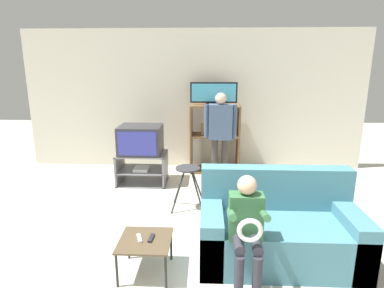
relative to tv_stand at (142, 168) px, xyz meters
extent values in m
cube|color=silver|center=(0.83, 0.99, 1.04)|extent=(6.40, 0.06, 2.60)
cube|color=slate|center=(0.00, 0.01, -0.25)|extent=(0.81, 0.57, 0.02)
cube|color=slate|center=(0.00, 0.01, -0.02)|extent=(0.78, 0.57, 0.02)
cube|color=slate|center=(0.00, 0.01, 0.25)|extent=(0.81, 0.57, 0.02)
cube|color=slate|center=(-0.39, 0.01, 0.00)|extent=(0.03, 0.57, 0.52)
cube|color=slate|center=(0.39, 0.01, 0.00)|extent=(0.03, 0.57, 0.52)
cube|color=silver|center=(0.00, -0.07, 0.01)|extent=(0.24, 0.28, 0.05)
cube|color=#2D2D33|center=(-0.01, 0.03, 0.50)|extent=(0.69, 0.58, 0.46)
cube|color=#333899|center=(-0.01, -0.27, 0.50)|extent=(0.61, 0.01, 0.38)
cube|color=brown|center=(0.79, 0.69, 0.37)|extent=(0.03, 0.46, 1.25)
cube|color=brown|center=(1.66, 0.69, 0.37)|extent=(0.03, 0.46, 1.25)
cube|color=brown|center=(1.23, 0.69, -0.24)|extent=(0.83, 0.46, 0.03)
cube|color=brown|center=(1.23, 0.69, 0.43)|extent=(0.83, 0.46, 0.03)
cube|color=brown|center=(1.23, 0.69, 0.98)|extent=(0.83, 0.46, 0.03)
cube|color=#9E7A4C|center=(1.07, 0.62, 0.56)|extent=(0.18, 0.04, 0.22)
cube|color=black|center=(1.20, 0.67, 1.02)|extent=(0.29, 0.20, 0.04)
cube|color=black|center=(1.20, 0.67, 1.22)|extent=(0.84, 0.04, 0.36)
cube|color=#4CB7E0|center=(1.20, 0.65, 1.22)|extent=(0.79, 0.01, 0.31)
cylinder|color=black|center=(0.70, -1.07, 0.03)|extent=(0.20, 0.16, 0.59)
cylinder|color=black|center=(0.96, -1.07, 0.03)|extent=(0.20, 0.16, 0.59)
cylinder|color=black|center=(0.70, -0.85, 0.03)|extent=(0.20, 0.16, 0.59)
cylinder|color=black|center=(0.96, -0.85, 0.03)|extent=(0.20, 0.16, 0.59)
cylinder|color=#333338|center=(0.83, -0.96, 0.33)|extent=(0.34, 0.34, 0.02)
cube|color=brown|center=(0.51, -2.41, 0.09)|extent=(0.49, 0.49, 0.02)
cylinder|color=black|center=(0.28, -2.63, -0.09)|extent=(0.02, 0.02, 0.34)
cylinder|color=black|center=(0.73, -2.63, -0.09)|extent=(0.02, 0.02, 0.34)
cylinder|color=black|center=(0.28, -2.19, -0.09)|extent=(0.02, 0.02, 0.34)
cylinder|color=black|center=(0.73, -2.19, -0.09)|extent=(0.02, 0.02, 0.34)
cube|color=#232328|center=(0.56, -2.39, 0.11)|extent=(0.05, 0.15, 0.02)
cube|color=silver|center=(0.45, -2.40, 0.11)|extent=(0.08, 0.15, 0.02)
cube|color=teal|center=(1.83, -2.14, -0.03)|extent=(1.60, 0.83, 0.45)
cube|color=teal|center=(1.83, -1.82, 0.42)|extent=(1.60, 0.20, 0.46)
cube|color=teal|center=(1.14, -2.14, 0.03)|extent=(0.22, 0.83, 0.57)
cube|color=teal|center=(2.52, -2.14, 0.03)|extent=(0.22, 0.83, 0.57)
cylinder|color=#3D3833|center=(1.22, 0.05, 0.13)|extent=(0.11, 0.11, 0.77)
cylinder|color=#3D3833|center=(1.38, 0.05, 0.13)|extent=(0.11, 0.11, 0.77)
cube|color=#475B7A|center=(1.30, 0.05, 0.80)|extent=(0.38, 0.20, 0.57)
cylinder|color=#475B7A|center=(1.07, 0.05, 0.81)|extent=(0.08, 0.08, 0.55)
cylinder|color=#475B7A|center=(1.53, 0.05, 0.81)|extent=(0.08, 0.08, 0.55)
sphere|color=beige|center=(1.30, 0.05, 1.18)|extent=(0.19, 0.19, 0.19)
cylinder|color=#2D2D38|center=(1.36, -2.79, -0.03)|extent=(0.08, 0.08, 0.45)
cylinder|color=#2D2D38|center=(1.51, -2.79, -0.03)|extent=(0.08, 0.08, 0.45)
cylinder|color=#2D2D38|center=(1.36, -2.64, 0.24)|extent=(0.09, 0.30, 0.09)
cylinder|color=#2D2D38|center=(1.51, -2.64, 0.24)|extent=(0.09, 0.30, 0.09)
cube|color=#33663D|center=(1.43, -2.49, 0.40)|extent=(0.30, 0.17, 0.42)
cylinder|color=#33663D|center=(1.30, -2.62, 0.49)|extent=(0.06, 0.31, 0.14)
cylinder|color=#33663D|center=(1.57, -2.62, 0.49)|extent=(0.06, 0.31, 0.14)
sphere|color=#DBAD89|center=(1.43, -2.49, 0.70)|extent=(0.17, 0.17, 0.17)
torus|color=silver|center=(1.43, -2.78, 0.43)|extent=(0.21, 0.04, 0.21)
camera|label=1|loc=(1.08, -5.11, 1.72)|focal=30.00mm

